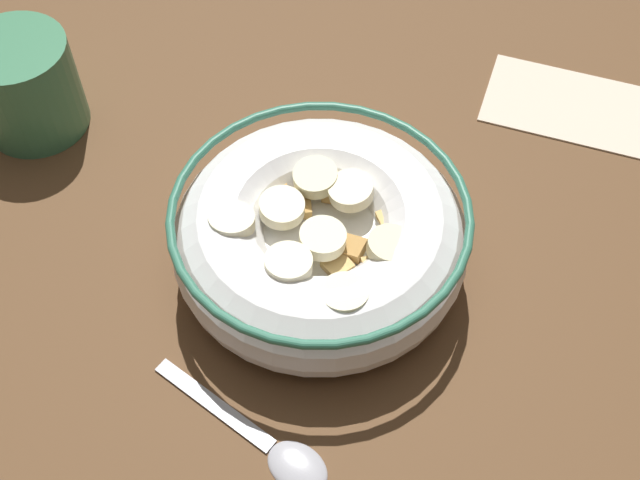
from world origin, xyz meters
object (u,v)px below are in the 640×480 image
at_px(cereal_bowl, 320,237).
at_px(spoon, 274,448).
at_px(coffee_mug, 23,86).
at_px(folded_napkin, 570,105).

distance_m(cereal_bowl, spoon, 0.14).
bearing_deg(coffee_mug, folded_napkin, 176.84).
bearing_deg(coffee_mug, cereal_bowl, 142.99).
relative_size(coffee_mug, folded_napkin, 0.79).
bearing_deg(spoon, coffee_mug, -59.50).
height_order(cereal_bowl, coffee_mug, coffee_mug).
bearing_deg(folded_napkin, coffee_mug, -3.16).
height_order(coffee_mug, folded_napkin, coffee_mug).
distance_m(cereal_bowl, folded_napkin, 0.25).
relative_size(spoon, folded_napkin, 0.82).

